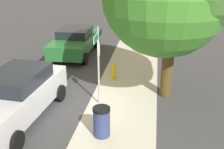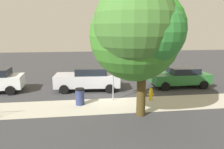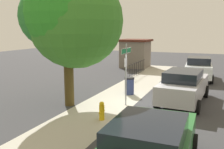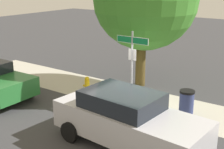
{
  "view_description": "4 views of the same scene",
  "coord_description": "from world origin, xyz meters",
  "views": [
    {
      "loc": [
        8.84,
        2.35,
        5.1
      ],
      "look_at": [
        -0.53,
        0.86,
        1.11
      ],
      "focal_mm": 43.75,
      "sensor_mm": 36.0,
      "label": 1
    },
    {
      "loc": [
        1.49,
        12.98,
        4.37
      ],
      "look_at": [
        -0.15,
        0.71,
        1.73
      ],
      "focal_mm": 34.03,
      "sensor_mm": 36.0,
      "label": 2
    },
    {
      "loc": [
        -11.68,
        -3.58,
        3.66
      ],
      "look_at": [
        0.1,
        1.28,
        1.4
      ],
      "focal_mm": 40.83,
      "sensor_mm": 36.0,
      "label": 3
    },
    {
      "loc": [
        5.78,
        -9.38,
        4.86
      ],
      "look_at": [
        -0.89,
        0.0,
        1.33
      ],
      "focal_mm": 50.99,
      "sensor_mm": 36.0,
      "label": 4
    }
  ],
  "objects": [
    {
      "name": "fire_hydrant",
      "position": [
        -2.63,
        0.6,
        0.38
      ],
      "size": [
        0.42,
        0.22,
        0.78
      ],
      "color": "yellow",
      "rests_on": "ground_plane"
    },
    {
      "name": "trash_bin",
      "position": [
        1.78,
        0.9,
        0.49
      ],
      "size": [
        0.55,
        0.55,
        0.98
      ],
      "color": "navy",
      "rests_on": "ground_plane"
    },
    {
      "name": "street_sign",
      "position": [
        -0.26,
        0.4,
        2.06
      ],
      "size": [
        1.34,
        0.07,
        2.99
      ],
      "color": "#9EA0A5",
      "rests_on": "ground_plane"
    },
    {
      "name": "ground_plane",
      "position": [
        0.0,
        0.0,
        0.0
      ],
      "size": [
        60.0,
        60.0,
        0.0
      ],
      "primitive_type": "plane",
      "color": "#38383A"
    },
    {
      "name": "car_green",
      "position": [
        -5.85,
        -2.18,
        0.79
      ],
      "size": [
        4.42,
        2.19,
        1.5
      ],
      "rotation": [
        0.0,
        0.0,
        0.01
      ],
      "color": "#25682D",
      "rests_on": "ground_plane"
    },
    {
      "name": "car_silver",
      "position": [
        1.22,
        -2.16,
        0.86
      ],
      "size": [
        4.77,
        2.29,
        1.67
      ],
      "rotation": [
        0.0,
        0.0,
        -0.07
      ],
      "color": "#BCBBC3",
      "rests_on": "ground_plane"
    },
    {
      "name": "sidewalk_strip",
      "position": [
        2.0,
        1.3,
        0.0
      ],
      "size": [
        24.0,
        2.6,
        0.0
      ],
      "primitive_type": "cube",
      "color": "#B3AD9D",
      "rests_on": "ground_plane"
    }
  ]
}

